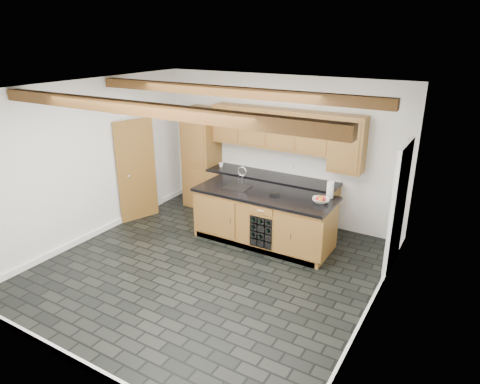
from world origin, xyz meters
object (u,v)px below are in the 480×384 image
at_px(paper_towel, 330,190).
at_px(fruit_bowl, 321,200).
at_px(kitchen_scale, 275,194).
at_px(island, 264,218).

bearing_deg(paper_towel, fruit_bowl, -100.29).
bearing_deg(kitchen_scale, fruit_bowl, -14.17).
relative_size(island, kitchen_scale, 13.51).
bearing_deg(fruit_bowl, paper_towel, 79.71).
bearing_deg(island, kitchen_scale, -1.38).
bearing_deg(island, paper_towel, 19.39).
distance_m(island, fruit_bowl, 1.11).
distance_m(kitchen_scale, paper_towel, 0.93).
relative_size(island, fruit_bowl, 8.97).
xyz_separation_m(kitchen_scale, paper_towel, (0.84, 0.37, 0.11)).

